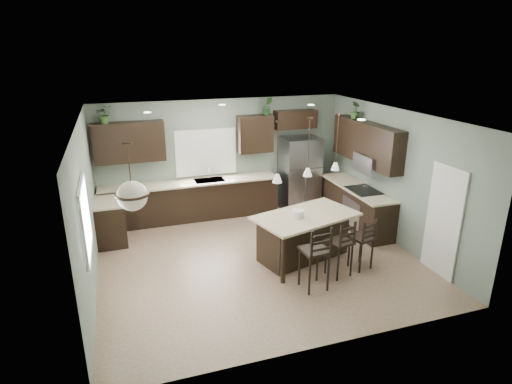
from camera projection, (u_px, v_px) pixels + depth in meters
The scene contains 33 objects.
ground at pixel (258, 258), 8.45m from camera, with size 6.00×6.00×0.00m, color #9E8466.
pantry_door at pixel (443, 222), 7.61m from camera, with size 0.04×0.82×2.04m, color white.
window_back at pixel (206, 152), 10.28m from camera, with size 1.35×0.02×1.00m, color white.
window_left at pixel (84, 219), 6.34m from camera, with size 0.02×1.10×1.00m, color white.
left_return_cabs at pixel (111, 222), 9.03m from camera, with size 0.60×0.90×0.90m, color black.
left_return_countertop at pixel (110, 201), 8.88m from camera, with size 0.66×0.96×0.04m, color beige.
back_lower_cabs at pixel (192, 201), 10.25m from camera, with size 4.20×0.60×0.90m, color black.
back_countertop at pixel (191, 183), 10.08m from camera, with size 4.20×0.66×0.04m, color beige.
sink_inset at pixel (209, 180), 10.21m from camera, with size 0.70×0.45×0.01m, color gray.
faucet at pixel (210, 175), 10.13m from camera, with size 0.02×0.02×0.28m, color silver.
back_upper_left at pixel (129, 142), 9.49m from camera, with size 1.55×0.34×0.90m, color black.
back_upper_right at pixel (255, 134), 10.36m from camera, with size 0.85×0.34×0.90m, color black.
fridge_header at pixel (295, 119), 10.58m from camera, with size 1.05×0.34×0.45m, color black.
right_lower_cabs at pixel (356, 207), 9.89m from camera, with size 0.60×2.35×0.90m, color black.
right_countertop at pixel (357, 188), 9.73m from camera, with size 0.66×2.35×0.04m, color beige.
cooktop at pixel (363, 190), 9.48m from camera, with size 0.58×0.75×0.02m, color black.
wall_oven_front at pixel (350, 212), 9.55m from camera, with size 0.01×0.72×0.60m, color gray.
right_upper_cabs at pixel (366, 143), 9.44m from camera, with size 0.34×2.35×0.90m, color black.
microwave at pixel (370, 164), 9.31m from camera, with size 0.40×0.75×0.40m, color gray.
refrigerator at pixel (300, 174), 10.76m from camera, with size 0.90×0.74×1.85m, color #919299.
kitchen_island at pixel (305, 237), 8.31m from camera, with size 1.94×1.10×0.92m, color black.
serving_dish at pixel (298, 214), 8.03m from camera, with size 0.24×0.24×0.14m, color silver.
bar_stool_left at pixel (314, 257), 7.24m from camera, with size 0.44×0.44×1.19m, color black.
bar_stool_center at pixel (339, 248), 7.68m from camera, with size 0.40×0.40×1.09m, color black.
bar_stool_right at pixel (361, 243), 7.95m from camera, with size 0.38×0.38×1.02m, color black.
pendant_left at pixel (278, 152), 7.35m from camera, with size 0.17×0.17×1.10m, color silver, non-canonical shape.
pendant_center at pixel (309, 147), 7.72m from camera, with size 0.17×0.17×1.10m, color white, non-canonical shape.
pendant_right at pixel (337, 142), 8.09m from camera, with size 0.17×0.17×1.10m, color silver, non-canonical shape.
chandelier at pixel (130, 177), 5.74m from camera, with size 0.46×0.46×0.96m, color beige, non-canonical shape.
plant_back_left at pixel (104, 114), 9.12m from camera, with size 0.36×0.31×0.40m, color #315927.
plant_back_right at pixel (268, 106), 10.21m from camera, with size 0.24×0.19×0.43m, color #255023.
plant_right_wall at pixel (355, 110), 9.68m from camera, with size 0.22×0.22×0.39m, color #2E4F22.
room_shell at pixel (258, 176), 7.89m from camera, with size 6.00×6.00×6.00m.
Camera 1 is at (-2.40, -7.16, 4.01)m, focal length 30.00 mm.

